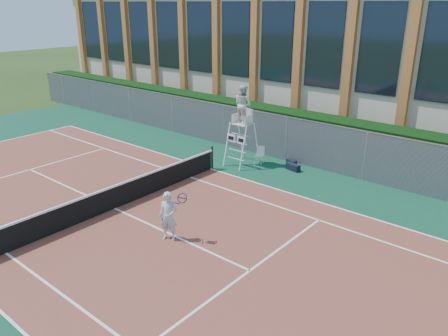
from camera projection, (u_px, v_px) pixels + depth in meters
The scene contains 12 objects.
ground at pixel (115, 209), 16.53m from camera, with size 120.00×120.00×0.00m, color #233814.
apron at pixel (135, 200), 17.25m from camera, with size 36.00×20.00×0.01m, color #0E3E27.
tennis_court at pixel (115, 209), 16.53m from camera, with size 23.77×10.97×0.02m, color brown.
tennis_net at pixel (113, 196), 16.34m from camera, with size 0.10×11.30×1.10m.
fence at pixel (253, 132), 22.45m from camera, with size 40.00×0.06×2.20m, color #595E60, non-canonical shape.
hedge at pixel (266, 127), 23.31m from camera, with size 40.00×1.40×2.20m, color black.
building at pixel (339, 56), 27.93m from camera, with size 45.00×10.60×8.22m.
umpire_chair at pixel (243, 106), 20.18m from camera, with size 1.08×1.67×3.88m.
plastic_chair at pixel (260, 153), 21.08m from camera, with size 0.48×0.48×0.85m.
sports_bag_near at pixel (293, 167), 20.31m from camera, with size 0.70×0.28×0.30m, color black.
sports_bag_far at pixel (292, 162), 21.06m from camera, with size 0.54×0.23×0.22m, color black.
tennis_player at pixel (168, 216), 14.10m from camera, with size 0.99×0.75×1.68m.
Camera 1 is at (12.75, -8.76, 7.33)m, focal length 35.00 mm.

